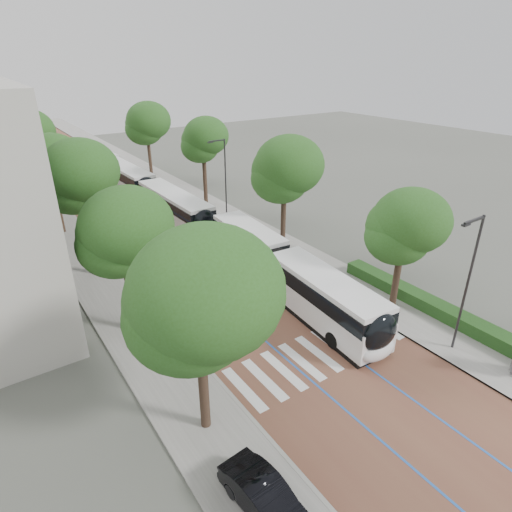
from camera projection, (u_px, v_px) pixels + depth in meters
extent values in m
plane|color=#51544C|center=(328.00, 364.00, 23.23)|extent=(160.00, 160.00, 0.00)
cube|color=brown|center=(105.00, 189.00, 52.98)|extent=(11.00, 140.00, 0.02)
cube|color=gray|center=(40.00, 200.00, 49.12)|extent=(4.00, 140.00, 0.12)
cube|color=gray|center=(162.00, 180.00, 56.79)|extent=(4.00, 140.00, 0.12)
cube|color=gray|center=(57.00, 197.00, 50.09)|extent=(0.20, 140.00, 0.14)
cube|color=gray|center=(148.00, 182.00, 55.82)|extent=(0.20, 140.00, 0.14)
cube|color=silver|center=(244.00, 389.00, 21.50)|extent=(0.55, 3.60, 0.01)
cube|color=silver|center=(264.00, 379.00, 22.14)|extent=(0.55, 3.60, 0.01)
cube|color=silver|center=(283.00, 370.00, 22.78)|extent=(0.55, 3.60, 0.01)
cube|color=silver|center=(301.00, 361.00, 23.42)|extent=(0.55, 3.60, 0.01)
cube|color=silver|center=(318.00, 353.00, 24.06)|extent=(0.55, 3.60, 0.01)
cube|color=silver|center=(335.00, 345.00, 24.70)|extent=(0.55, 3.60, 0.01)
cube|color=silver|center=(350.00, 338.00, 25.34)|extent=(0.55, 3.60, 0.01)
cube|color=silver|center=(365.00, 331.00, 25.98)|extent=(0.55, 3.60, 0.01)
cube|color=silver|center=(378.00, 324.00, 26.62)|extent=(0.55, 3.60, 0.01)
cube|color=#2257AE|center=(92.00, 191.00, 52.15)|extent=(0.12, 126.00, 0.01)
cube|color=#2257AE|center=(118.00, 187.00, 53.79)|extent=(0.12, 126.00, 0.01)
cube|color=black|center=(22.00, 208.00, 37.42)|extent=(0.12, 38.00, 1.60)
cube|color=black|center=(13.00, 172.00, 36.04)|extent=(0.12, 38.00, 1.60)
cube|color=black|center=(3.00, 133.00, 34.67)|extent=(0.12, 38.00, 1.60)
cube|color=#1C4216|center=(432.00, 306.00, 27.66)|extent=(1.20, 14.00, 0.80)
cylinder|color=#2B2A2D|center=(467.00, 286.00, 22.70)|extent=(0.14, 0.14, 8.00)
cube|color=#2B2A2D|center=(475.00, 220.00, 20.61)|extent=(1.70, 0.12, 0.12)
cube|color=#2B2A2D|center=(466.00, 225.00, 20.29)|extent=(0.50, 0.20, 0.10)
cylinder|color=#2B2A2D|center=(226.00, 181.00, 41.30)|extent=(0.14, 0.14, 8.00)
cube|color=#2B2A2D|center=(217.00, 141.00, 39.21)|extent=(1.70, 0.12, 0.12)
cube|color=#2B2A2D|center=(210.00, 142.00, 38.89)|extent=(0.50, 0.20, 0.10)
cylinder|color=#2B2A2D|center=(157.00, 271.00, 24.29)|extent=(0.14, 0.14, 8.00)
cylinder|color=black|center=(204.00, 387.00, 18.40)|extent=(0.44, 0.44, 4.60)
ellipsoid|color=#254F19|center=(198.00, 304.00, 16.60)|extent=(6.17, 6.17, 5.24)
cylinder|color=black|center=(131.00, 299.00, 25.13)|extent=(0.44, 0.44, 4.43)
ellipsoid|color=#254F19|center=(122.00, 236.00, 23.40)|extent=(5.14, 5.14, 4.37)
cylinder|color=black|center=(88.00, 242.00, 31.66)|extent=(0.44, 0.44, 5.22)
ellipsoid|color=#254F19|center=(77.00, 180.00, 29.62)|extent=(5.33, 5.33, 4.53)
cylinder|color=black|center=(59.00, 210.00, 39.26)|extent=(0.44, 0.44, 4.44)
ellipsoid|color=#254F19|center=(50.00, 167.00, 37.53)|extent=(5.41, 5.41, 4.60)
cylinder|color=black|center=(35.00, 179.00, 48.07)|extent=(0.44, 0.44, 5.01)
ellipsoid|color=#254F19|center=(25.00, 137.00, 46.11)|extent=(5.71, 5.71, 4.85)
cylinder|color=black|center=(15.00, 155.00, 59.24)|extent=(0.44, 0.44, 4.98)
ellipsoid|color=#254F19|center=(7.00, 121.00, 57.29)|extent=(6.27, 6.27, 5.33)
cylinder|color=black|center=(396.00, 280.00, 27.81)|extent=(0.44, 0.44, 3.89)
ellipsoid|color=#254F19|center=(404.00, 230.00, 26.29)|extent=(4.75, 4.75, 4.04)
cylinder|color=black|center=(283.00, 221.00, 36.58)|extent=(0.44, 0.44, 4.63)
ellipsoid|color=#254F19|center=(285.00, 172.00, 34.77)|extent=(5.70, 5.70, 4.84)
cylinder|color=black|center=(205.00, 182.00, 46.95)|extent=(0.44, 0.44, 4.85)
ellipsoid|color=#254F19|center=(203.00, 142.00, 45.05)|extent=(4.77, 4.77, 4.05)
cylinder|color=black|center=(150.00, 157.00, 58.89)|extent=(0.44, 0.44, 4.66)
ellipsoid|color=#254F19|center=(146.00, 125.00, 57.07)|extent=(5.88, 5.88, 5.00)
cylinder|color=black|center=(279.00, 265.00, 30.12)|extent=(2.36, 1.06, 2.30)
cube|color=silver|center=(324.00, 305.00, 26.35)|extent=(3.17, 9.52, 1.82)
cube|color=black|center=(325.00, 289.00, 25.86)|extent=(3.20, 9.33, 0.97)
cube|color=white|center=(326.00, 280.00, 25.58)|extent=(3.11, 9.33, 0.31)
cube|color=black|center=(323.00, 320.00, 26.81)|extent=(3.09, 9.14, 0.35)
cube|color=silver|center=(249.00, 250.00, 33.71)|extent=(3.05, 7.90, 1.82)
cube|color=black|center=(249.00, 236.00, 33.22)|extent=(3.08, 7.75, 0.97)
cube|color=white|center=(249.00, 229.00, 32.94)|extent=(2.99, 7.74, 0.31)
cube|color=black|center=(249.00, 262.00, 34.18)|extent=(2.98, 7.59, 0.35)
ellipsoid|color=black|center=(379.00, 332.00, 22.50)|extent=(2.42, 1.27, 2.28)
ellipsoid|color=silver|center=(377.00, 350.00, 22.95)|extent=(2.42, 1.17, 1.14)
cylinder|color=black|center=(333.00, 340.00, 24.38)|extent=(0.37, 1.02, 1.00)
cylinder|color=black|center=(362.00, 328.00, 25.41)|extent=(0.37, 1.02, 1.00)
cylinder|color=black|center=(227.00, 254.00, 34.82)|extent=(0.37, 1.02, 1.00)
cylinder|color=black|center=(251.00, 248.00, 35.85)|extent=(0.37, 1.02, 1.00)
cylinder|color=black|center=(281.00, 298.00, 28.56)|extent=(0.37, 1.02, 1.00)
cylinder|color=black|center=(308.00, 289.00, 29.59)|extent=(0.37, 1.02, 1.00)
cube|color=silver|center=(175.00, 212.00, 41.75)|extent=(2.68, 12.04, 1.82)
cube|color=black|center=(174.00, 201.00, 41.26)|extent=(2.71, 11.80, 0.97)
cube|color=white|center=(174.00, 194.00, 40.98)|extent=(2.62, 11.79, 0.31)
cube|color=black|center=(176.00, 222.00, 42.22)|extent=(2.62, 11.55, 0.35)
ellipsoid|color=black|center=(204.00, 222.00, 37.12)|extent=(2.37, 1.13, 2.28)
ellipsoid|color=silver|center=(205.00, 235.00, 37.58)|extent=(2.36, 1.03, 1.14)
cylinder|color=black|center=(182.00, 233.00, 38.84)|extent=(0.31, 1.00, 1.00)
cylinder|color=black|center=(204.00, 228.00, 40.02)|extent=(0.31, 1.00, 1.00)
cylinder|color=black|center=(150.00, 211.00, 44.29)|extent=(0.31, 1.00, 1.00)
cylinder|color=black|center=(170.00, 207.00, 45.47)|extent=(0.31, 1.00, 1.00)
cube|color=silver|center=(127.00, 182.00, 51.38)|extent=(2.96, 12.09, 1.82)
cube|color=black|center=(126.00, 173.00, 50.89)|extent=(2.99, 11.85, 0.97)
cube|color=white|center=(125.00, 167.00, 50.61)|extent=(2.90, 11.85, 0.31)
cube|color=black|center=(128.00, 191.00, 51.84)|extent=(2.89, 11.61, 0.35)
ellipsoid|color=black|center=(146.00, 187.00, 46.82)|extent=(2.39, 1.19, 2.28)
ellipsoid|color=silver|center=(147.00, 197.00, 47.28)|extent=(2.39, 1.09, 1.14)
cylinder|color=black|center=(130.00, 197.00, 48.49)|extent=(0.34, 1.01, 1.00)
cylinder|color=black|center=(149.00, 194.00, 49.71)|extent=(0.34, 1.01, 1.00)
cylinder|color=black|center=(108.00, 183.00, 53.84)|extent=(0.34, 1.01, 1.00)
cylinder|color=black|center=(125.00, 180.00, 55.06)|extent=(0.34, 1.01, 1.00)
cube|color=silver|center=(97.00, 163.00, 60.46)|extent=(3.12, 12.11, 1.82)
cube|color=black|center=(95.00, 154.00, 59.97)|extent=(3.15, 11.88, 0.97)
cube|color=white|center=(94.00, 150.00, 59.70)|extent=(3.06, 11.87, 0.31)
cube|color=black|center=(98.00, 170.00, 60.93)|extent=(3.04, 11.63, 0.35)
ellipsoid|color=black|center=(111.00, 165.00, 55.95)|extent=(2.40, 1.22, 2.28)
ellipsoid|color=silver|center=(112.00, 174.00, 56.41)|extent=(2.40, 1.12, 1.14)
cylinder|color=black|center=(98.00, 174.00, 57.59)|extent=(0.35, 1.01, 1.00)
cylinder|color=black|center=(114.00, 172.00, 58.83)|extent=(0.35, 1.01, 1.00)
cylinder|color=black|center=(81.00, 164.00, 62.89)|extent=(0.35, 1.01, 1.00)
cylinder|color=black|center=(96.00, 162.00, 64.13)|extent=(0.35, 1.01, 1.00)
imported|color=black|center=(266.00, 499.00, 15.36)|extent=(1.82, 4.29, 1.37)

